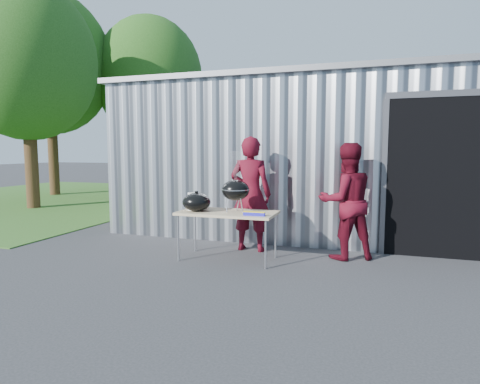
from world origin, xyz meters
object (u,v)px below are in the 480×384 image
(person_cook, at_px, (251,194))
(person_bystander, at_px, (346,201))
(folding_table, at_px, (227,214))
(kettle_grill, at_px, (235,185))

(person_cook, relative_size, person_bystander, 1.06)
(person_cook, distance_m, person_bystander, 1.56)
(person_bystander, bearing_deg, person_cook, -27.20)
(person_bystander, bearing_deg, folding_table, -6.36)
(kettle_grill, bearing_deg, folding_table, -167.74)
(folding_table, bearing_deg, kettle_grill, 12.26)
(folding_table, relative_size, person_cook, 0.78)
(kettle_grill, xyz_separation_m, person_cook, (0.05, 0.63, -0.21))
(kettle_grill, height_order, person_cook, person_cook)
(person_cook, bearing_deg, person_bystander, 179.28)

